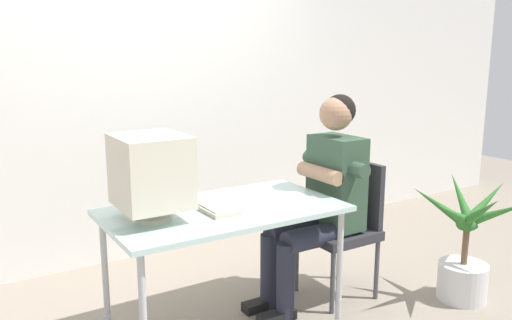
{
  "coord_description": "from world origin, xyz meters",
  "views": [
    {
      "loc": [
        -1.33,
        -2.47,
        1.59
      ],
      "look_at": [
        0.21,
        0.0,
        0.99
      ],
      "focal_mm": 36.54,
      "sensor_mm": 36.0,
      "label": 1
    }
  ],
  "objects_px": {
    "office_chair": "(345,221)",
    "person_seated": "(322,192)",
    "desk": "(224,217)",
    "keyboard": "(211,206)",
    "crt_monitor": "(152,172)",
    "potted_plant": "(465,252)"
  },
  "relations": [
    {
      "from": "keyboard",
      "to": "desk",
      "type": "bearing_deg",
      "value": -24.43
    },
    {
      "from": "person_seated",
      "to": "potted_plant",
      "type": "height_order",
      "value": "person_seated"
    },
    {
      "from": "desk",
      "to": "person_seated",
      "type": "xyz_separation_m",
      "value": [
        0.71,
        -0.0,
        0.04
      ]
    },
    {
      "from": "crt_monitor",
      "to": "potted_plant",
      "type": "relative_size",
      "value": 0.54
    },
    {
      "from": "person_seated",
      "to": "office_chair",
      "type": "bearing_deg",
      "value": -0.0
    },
    {
      "from": "potted_plant",
      "to": "keyboard",
      "type": "bearing_deg",
      "value": 161.59
    },
    {
      "from": "office_chair",
      "to": "person_seated",
      "type": "distance_m",
      "value": 0.3
    },
    {
      "from": "crt_monitor",
      "to": "potted_plant",
      "type": "distance_m",
      "value": 2.09
    },
    {
      "from": "keyboard",
      "to": "office_chair",
      "type": "xyz_separation_m",
      "value": [
        0.97,
        -0.03,
        -0.25
      ]
    },
    {
      "from": "desk",
      "to": "keyboard",
      "type": "bearing_deg",
      "value": 155.57
    },
    {
      "from": "desk",
      "to": "person_seated",
      "type": "bearing_deg",
      "value": -0.08
    },
    {
      "from": "crt_monitor",
      "to": "keyboard",
      "type": "height_order",
      "value": "crt_monitor"
    },
    {
      "from": "keyboard",
      "to": "person_seated",
      "type": "height_order",
      "value": "person_seated"
    },
    {
      "from": "desk",
      "to": "crt_monitor",
      "type": "bearing_deg",
      "value": 178.25
    },
    {
      "from": "crt_monitor",
      "to": "office_chair",
      "type": "height_order",
      "value": "crt_monitor"
    },
    {
      "from": "office_chair",
      "to": "keyboard",
      "type": "bearing_deg",
      "value": 178.21
    },
    {
      "from": "crt_monitor",
      "to": "keyboard",
      "type": "relative_size",
      "value": 1.1
    },
    {
      "from": "crt_monitor",
      "to": "person_seated",
      "type": "height_order",
      "value": "person_seated"
    },
    {
      "from": "keyboard",
      "to": "person_seated",
      "type": "xyz_separation_m",
      "value": [
        0.77,
        -0.03,
        -0.03
      ]
    },
    {
      "from": "desk",
      "to": "person_seated",
      "type": "distance_m",
      "value": 0.71
    },
    {
      "from": "crt_monitor",
      "to": "potted_plant",
      "type": "bearing_deg",
      "value": -14.8
    },
    {
      "from": "keyboard",
      "to": "office_chair",
      "type": "relative_size",
      "value": 0.45
    }
  ]
}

